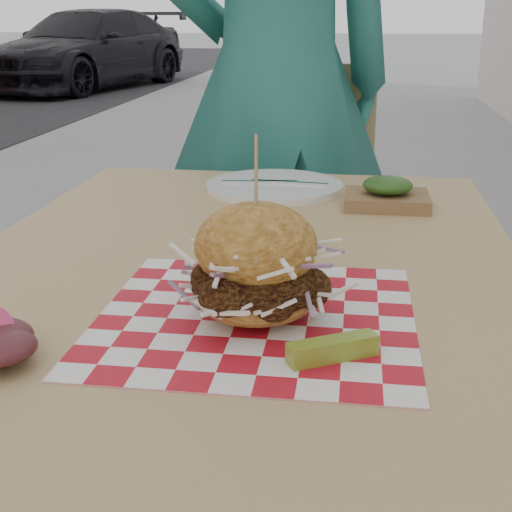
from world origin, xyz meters
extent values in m
imported|color=#29766B|center=(0.21, 0.71, 0.91)|extent=(0.78, 0.65, 1.82)
imported|color=black|center=(-3.60, 9.43, 0.57)|extent=(2.49, 4.20, 1.14)
cube|color=tan|center=(0.26, -0.20, 0.73)|extent=(0.80, 1.20, 0.04)
cylinder|color=#333338|center=(-0.08, 0.34, 0.35)|extent=(0.05, 0.05, 0.71)
cylinder|color=#333338|center=(0.60, 0.34, 0.35)|extent=(0.05, 0.05, 0.71)
cube|color=tan|center=(0.26, 0.70, 0.45)|extent=(0.50, 0.50, 0.04)
cube|color=tan|center=(0.21, 0.89, 0.70)|extent=(0.42, 0.13, 0.50)
cylinder|color=#333338|center=(0.12, 0.48, 0.21)|extent=(0.03, 0.03, 0.43)
cylinder|color=#333338|center=(0.47, 0.56, 0.21)|extent=(0.03, 0.03, 0.43)
cylinder|color=#333338|center=(0.04, 0.84, 0.21)|extent=(0.03, 0.03, 0.43)
cylinder|color=#333338|center=(0.39, 0.91, 0.21)|extent=(0.03, 0.03, 0.43)
cube|color=red|center=(0.31, -0.38, 0.75)|extent=(0.36, 0.36, 0.00)
ellipsoid|color=#C78A38|center=(0.31, -0.38, 0.78)|extent=(0.14, 0.14, 0.05)
ellipsoid|color=brown|center=(0.31, -0.38, 0.79)|extent=(0.15, 0.14, 0.08)
ellipsoid|color=#C78A38|center=(0.31, -0.38, 0.84)|extent=(0.14, 0.14, 0.10)
cylinder|color=tan|center=(0.31, -0.38, 0.91)|extent=(0.00, 0.00, 0.10)
cube|color=olive|center=(0.40, -0.48, 0.76)|extent=(0.09, 0.07, 0.02)
cylinder|color=white|center=(0.26, 0.24, 0.76)|extent=(0.27, 0.27, 0.01)
cube|color=silver|center=(0.23, 0.24, 0.77)|extent=(0.15, 0.03, 0.00)
cube|color=silver|center=(0.29, 0.24, 0.77)|extent=(0.15, 0.03, 0.00)
cube|color=brown|center=(0.47, 0.14, 0.76)|extent=(0.15, 0.12, 0.02)
ellipsoid|color=#1C4A15|center=(0.47, 0.14, 0.79)|extent=(0.09, 0.09, 0.03)
camera|label=1|loc=(0.41, -1.13, 1.08)|focal=50.00mm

